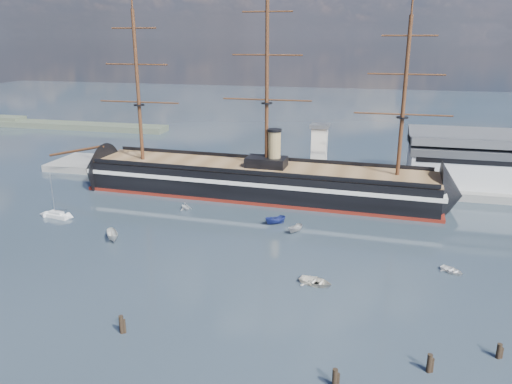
# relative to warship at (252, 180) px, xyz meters

# --- Properties ---
(ground) EXTENTS (600.00, 600.00, 0.00)m
(ground) POSITION_rel_warship_xyz_m (12.43, -20.00, -4.04)
(ground) COLOR #232F37
(ground) RESTS_ON ground
(quay) EXTENTS (180.00, 18.00, 2.00)m
(quay) POSITION_rel_warship_xyz_m (22.43, 16.00, -4.04)
(quay) COLOR slate
(quay) RESTS_ON ground
(quay_tower) EXTENTS (5.00, 5.00, 15.00)m
(quay_tower) POSITION_rel_warship_xyz_m (15.43, 13.00, 5.72)
(quay_tower) COLOR silver
(quay_tower) RESTS_ON ground
(shoreline) EXTENTS (120.00, 10.00, 4.00)m
(shoreline) POSITION_rel_warship_xyz_m (-126.80, 75.00, -2.59)
(shoreline) COLOR #3F4C38
(shoreline) RESTS_ON ground
(warship) EXTENTS (113.22, 20.12, 53.94)m
(warship) POSITION_rel_warship_xyz_m (0.00, 0.00, 0.00)
(warship) COLOR black
(warship) RESTS_ON ground
(sailboat) EXTENTS (6.67, 3.05, 10.29)m
(sailboat) POSITION_rel_warship_xyz_m (-39.03, -26.78, -3.38)
(sailboat) COLOR silver
(sailboat) RESTS_ON ground
(motorboat_a) EXTENTS (6.44, 5.69, 2.53)m
(motorboat_a) POSITION_rel_warship_xyz_m (-19.90, -35.82, -4.04)
(motorboat_a) COLOR silver
(motorboat_a) RESTS_ON ground
(motorboat_b) EXTENTS (2.25, 3.75, 1.64)m
(motorboat_b) POSITION_rel_warship_xyz_m (22.20, -44.66, -4.04)
(motorboat_b) COLOR beige
(motorboat_b) RESTS_ON ground
(motorboat_c) EXTENTS (5.15, 3.94, 1.96)m
(motorboat_c) POSITION_rel_warship_xyz_m (15.15, -22.77, -4.04)
(motorboat_c) COLOR gray
(motorboat_c) RESTS_ON ground
(motorboat_d) EXTENTS (5.02, 5.64, 1.95)m
(motorboat_d) POSITION_rel_warship_xyz_m (-12.48, -14.99, -4.04)
(motorboat_d) COLOR silver
(motorboat_d) RESTS_ON ground
(motorboat_e) EXTENTS (2.48, 2.66, 1.21)m
(motorboat_e) POSITION_rel_warship_xyz_m (44.76, -34.58, -4.04)
(motorboat_e) COLOR silver
(motorboat_e) RESTS_ON ground
(motorboat_g) EXTENTS (4.95, 5.74, 2.24)m
(motorboat_g) POSITION_rel_warship_xyz_m (10.11, -19.23, -4.04)
(motorboat_g) COLOR navy
(motorboat_g) RESTS_ON ground
(piling_near_left) EXTENTS (0.64, 0.64, 3.40)m
(piling_near_left) POSITION_rel_warship_xyz_m (-2.18, -65.12, -4.04)
(piling_near_left) COLOR black
(piling_near_left) RESTS_ON ground
(piling_near_right) EXTENTS (0.64, 0.64, 3.21)m
(piling_near_right) POSITION_rel_warship_xyz_m (38.57, -63.79, -4.04)
(piling_near_right) COLOR black
(piling_near_right) RESTS_ON ground
(piling_far_right) EXTENTS (0.64, 0.64, 2.78)m
(piling_far_right) POSITION_rel_warship_xyz_m (47.48, -58.75, -4.04)
(piling_far_right) COLOR black
(piling_far_right) RESTS_ON ground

